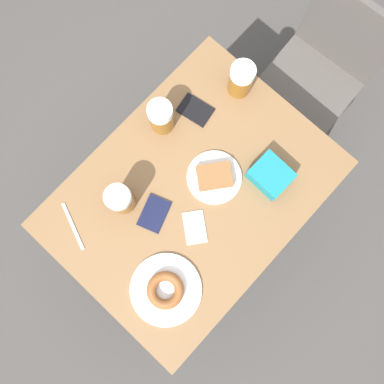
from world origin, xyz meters
The scene contains 13 objects.
ground_plane centered at (0.00, 0.00, 0.00)m, with size 8.00×8.00×0.00m, color #474442.
table centered at (0.00, 0.00, 0.66)m, with size 0.76×1.03×0.72m.
chair centered at (0.02, 0.85, 0.53)m, with size 0.42×0.42×0.86m.
plate_with_cake centered at (0.02, 0.10, 0.73)m, with size 0.21×0.21×0.04m.
plate_with_donut centered at (0.17, -0.32, 0.73)m, with size 0.26×0.26×0.04m.
beer_mug_left centered at (-0.26, 0.12, 0.79)m, with size 0.09×0.09×0.14m.
beer_mug_center centered at (-0.15, 0.43, 0.79)m, with size 0.09×0.09×0.14m.
beer_mug_right centered at (-0.16, -0.20, 0.79)m, with size 0.09×0.09×0.14m.
napkin_folded centered at (0.09, -0.09, 0.72)m, with size 0.14×0.13×0.00m.
fork centered at (-0.24, -0.39, 0.72)m, with size 0.18×0.08×0.00m.
passport_near_edge centered at (-0.21, 0.25, 0.72)m, with size 0.14×0.11×0.01m.
passport_far_edge centered at (-0.05, -0.15, 0.72)m, with size 0.12×0.15×0.01m.
blue_pouch centered at (0.17, 0.24, 0.75)m, with size 0.14×0.12×0.07m.
Camera 1 is at (0.15, -0.16, 2.09)m, focal length 35.00 mm.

